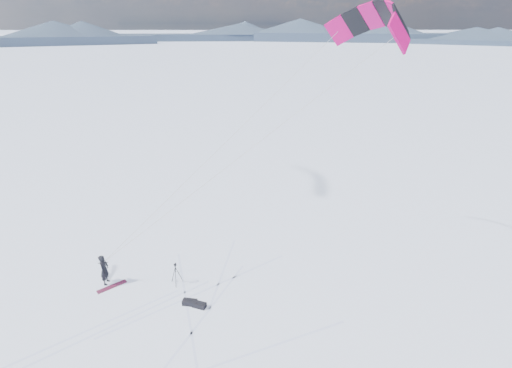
{
  "coord_description": "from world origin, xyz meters",
  "views": [
    {
      "loc": [
        4.68,
        -15.62,
        13.64
      ],
      "look_at": [
        5.15,
        3.27,
        5.44
      ],
      "focal_mm": 26.0,
      "sensor_mm": 36.0,
      "label": 1
    }
  ],
  "objects_px": {
    "snowkiter": "(107,283)",
    "gear_bag_a": "(190,302)",
    "tripod": "(176,271)",
    "gear_bag_b": "(199,305)",
    "snowboard": "(112,286)"
  },
  "relations": [
    {
      "from": "snowkiter",
      "to": "gear_bag_a",
      "type": "height_order",
      "value": "snowkiter"
    },
    {
      "from": "tripod",
      "to": "snowkiter",
      "type": "bearing_deg",
      "value": 146.67
    },
    {
      "from": "tripod",
      "to": "gear_bag_a",
      "type": "bearing_deg",
      "value": -92.51
    },
    {
      "from": "gear_bag_a",
      "to": "gear_bag_b",
      "type": "distance_m",
      "value": 0.56
    },
    {
      "from": "snowboard",
      "to": "gear_bag_a",
      "type": "bearing_deg",
      "value": -56.53
    },
    {
      "from": "snowkiter",
      "to": "gear_bag_a",
      "type": "distance_m",
      "value": 5.35
    },
    {
      "from": "snowkiter",
      "to": "tripod",
      "type": "bearing_deg",
      "value": -88.88
    },
    {
      "from": "gear_bag_a",
      "to": "gear_bag_b",
      "type": "height_order",
      "value": "gear_bag_a"
    },
    {
      "from": "snowboard",
      "to": "tripod",
      "type": "distance_m",
      "value": 3.72
    },
    {
      "from": "snowkiter",
      "to": "tripod",
      "type": "xyz_separation_m",
      "value": [
        4.01,
        -0.13,
        0.86
      ]
    },
    {
      "from": "snowboard",
      "to": "tripod",
      "type": "height_order",
      "value": "tripod"
    },
    {
      "from": "snowkiter",
      "to": "snowboard",
      "type": "xyz_separation_m",
      "value": [
        0.4,
        -0.35,
        0.02
      ]
    },
    {
      "from": "gear_bag_a",
      "to": "snowkiter",
      "type": "bearing_deg",
      "value": 169.3
    },
    {
      "from": "snowkiter",
      "to": "gear_bag_b",
      "type": "height_order",
      "value": "snowkiter"
    },
    {
      "from": "tripod",
      "to": "gear_bag_b",
      "type": "distance_m",
      "value": 2.58
    }
  ]
}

